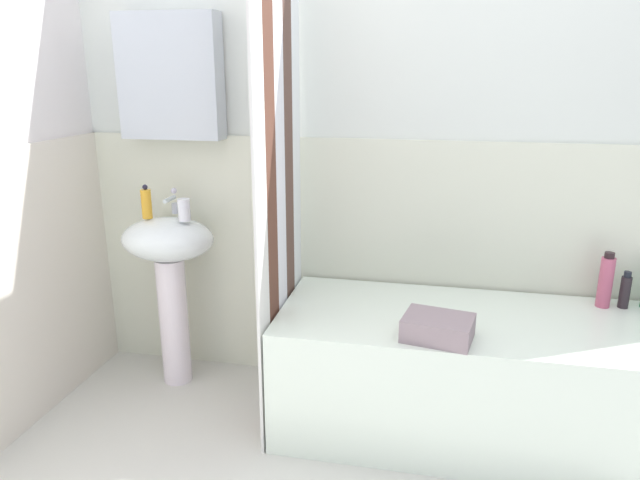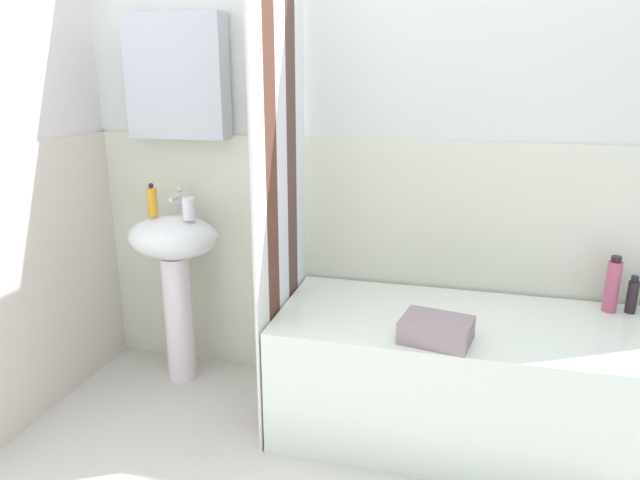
% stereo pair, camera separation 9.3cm
% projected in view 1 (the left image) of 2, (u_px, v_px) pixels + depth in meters
% --- Properties ---
extents(wall_back_tiled, '(3.60, 0.18, 2.40)m').
position_uv_depth(wall_back_tiled, '(392.00, 153.00, 2.60)').
color(wall_back_tiled, silver).
rests_on(wall_back_tiled, ground_plane).
extents(sink, '(0.44, 0.34, 0.84)m').
position_uv_depth(sink, '(170.00, 264.00, 2.72)').
color(sink, white).
rests_on(sink, ground_plane).
extents(faucet, '(0.03, 0.12, 0.12)m').
position_uv_depth(faucet, '(173.00, 202.00, 2.72)').
color(faucet, silver).
rests_on(faucet, sink).
extents(soap_dispenser, '(0.05, 0.05, 0.16)m').
position_uv_depth(soap_dispenser, '(146.00, 203.00, 2.64)').
color(soap_dispenser, gold).
rests_on(soap_dispenser, sink).
extents(toothbrush_cup, '(0.06, 0.06, 0.10)m').
position_uv_depth(toothbrush_cup, '(184.00, 210.00, 2.60)').
color(toothbrush_cup, white).
rests_on(toothbrush_cup, sink).
extents(bathtub, '(1.62, 0.67, 0.53)m').
position_uv_depth(bathtub, '(473.00, 376.00, 2.41)').
color(bathtub, white).
rests_on(bathtub, ground_plane).
extents(shower_curtain, '(0.01, 0.67, 2.00)m').
position_uv_depth(shower_curtain, '(280.00, 196.00, 2.36)').
color(shower_curtain, white).
rests_on(shower_curtain, ground_plane).
extents(lotion_bottle, '(0.04, 0.04, 0.16)m').
position_uv_depth(lotion_bottle, '(625.00, 291.00, 2.42)').
color(lotion_bottle, '#2B2328').
rests_on(lotion_bottle, bathtub).
extents(shampoo_bottle, '(0.06, 0.06, 0.24)m').
position_uv_depth(shampoo_bottle, '(606.00, 281.00, 2.42)').
color(shampoo_bottle, '#BE5472').
rests_on(shampoo_bottle, bathtub).
extents(towel_folded, '(0.28, 0.23, 0.09)m').
position_uv_depth(towel_folded, '(438.00, 328.00, 2.15)').
color(towel_folded, gray).
rests_on(towel_folded, bathtub).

